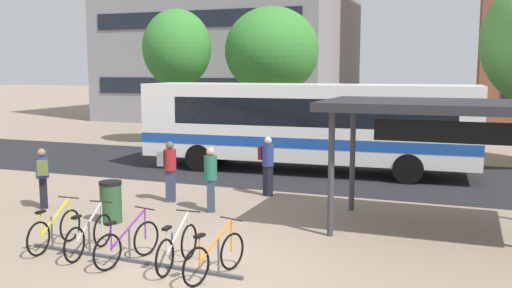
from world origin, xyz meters
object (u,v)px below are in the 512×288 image
city_bus (304,123)px  parked_bicycle_orange_4 (215,257)px  street_tree_2 (177,49)px  parked_bicycle_silver_3 (177,248)px  commuter_olive_pack_3 (43,174)px  parked_bicycle_purple_2 (128,243)px  parked_bicycle_silver_1 (89,236)px  parked_bicycle_yellow_0 (55,230)px  street_tree_0 (272,51)px  commuter_maroon_pack_0 (267,162)px  commuter_red_pack_2 (211,175)px  transit_shelter (461,110)px  commuter_grey_pack_1 (169,167)px  trash_bin (111,202)px

city_bus → parked_bicycle_orange_4: city_bus is taller
parked_bicycle_orange_4 → street_tree_2: 19.22m
parked_bicycle_silver_3 → commuter_olive_pack_3: size_ratio=1.06×
parked_bicycle_purple_2 → city_bus: bearing=9.7°
parked_bicycle_silver_1 → parked_bicycle_silver_3: (2.05, -0.05, 0.00)m
parked_bicycle_yellow_0 → street_tree_0: (-1.33, 17.68, 4.26)m
commuter_maroon_pack_0 → street_tree_0: size_ratio=0.26×
parked_bicycle_orange_4 → commuter_red_pack_2: (-2.11, 4.31, 0.60)m
transit_shelter → parked_bicycle_silver_3: bearing=-139.0°
city_bus → parked_bicycle_silver_1: size_ratio=7.05×
city_bus → commuter_red_pack_2: bearing=81.3°
parked_bicycle_purple_2 → parked_bicycle_yellow_0: bearing=95.5°
commuter_red_pack_2 → parked_bicycle_silver_3: bearing=-11.0°
commuter_maroon_pack_0 → parked_bicycle_silver_3: bearing=-47.5°
city_bus → parked_bicycle_silver_3: city_bus is taller
city_bus → parked_bicycle_silver_1: 10.75m
parked_bicycle_orange_4 → commuter_olive_pack_3: bearing=79.5°
street_tree_2 → commuter_grey_pack_1: bearing=-62.7°
trash_bin → commuter_grey_pack_1: bearing=84.3°
parked_bicycle_silver_1 → street_tree_2: (-6.56, 15.85, 4.37)m
transit_shelter → commuter_red_pack_2: size_ratio=3.54×
parked_bicycle_silver_1 → city_bus: bearing=-12.8°
commuter_maroon_pack_0 → commuter_red_pack_2: size_ratio=1.03×
parked_bicycle_silver_3 → street_tree_0: size_ratio=0.25×
parked_bicycle_purple_2 → street_tree_0: size_ratio=0.25×
transit_shelter → street_tree_2: size_ratio=0.91×
commuter_red_pack_2 → street_tree_2: 14.44m
parked_bicycle_silver_3 → commuter_grey_pack_1: commuter_grey_pack_1 is taller
commuter_maroon_pack_0 → street_tree_0: 12.57m
parked_bicycle_purple_2 → commuter_maroon_pack_0: commuter_maroon_pack_0 is taller
parked_bicycle_silver_3 → commuter_olive_pack_3: 6.27m
parked_bicycle_yellow_0 → parked_bicycle_purple_2: bearing=-99.3°
parked_bicycle_purple_2 → commuter_red_pack_2: bearing=14.9°
trash_bin → street_tree_2: bearing=112.1°
commuter_olive_pack_3 → street_tree_2: street_tree_2 is taller
street_tree_0 → street_tree_2: bearing=-156.2°
parked_bicycle_yellow_0 → commuter_red_pack_2: 4.36m
parked_bicycle_silver_3 → commuter_maroon_pack_0: commuter_maroon_pack_0 is taller
parked_bicycle_orange_4 → street_tree_0: bearing=30.4°
parked_bicycle_silver_3 → city_bus: bearing=0.8°
transit_shelter → commuter_olive_pack_3: bearing=-172.1°
parked_bicycle_purple_2 → parked_bicycle_orange_4: bearing=-81.4°
commuter_maroon_pack_0 → commuter_red_pack_2: bearing=-70.0°
parked_bicycle_purple_2 → trash_bin: bearing=53.1°
parked_bicycle_purple_2 → commuter_olive_pack_3: size_ratio=1.04×
parked_bicycle_yellow_0 → transit_shelter: (7.83, 4.11, 2.44)m
parked_bicycle_yellow_0 → parked_bicycle_orange_4: (3.85, -0.35, 0.00)m
commuter_red_pack_2 → commuter_olive_pack_3: 4.55m
parked_bicycle_silver_3 → parked_bicycle_orange_4: same height
parked_bicycle_purple_2 → commuter_grey_pack_1: size_ratio=0.98×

